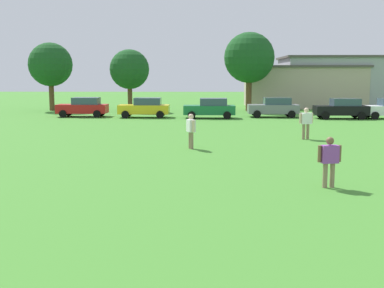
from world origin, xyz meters
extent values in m
plane|color=#42842D|center=(0.00, 30.00, 0.00)|extent=(160.00, 160.00, 0.00)
cylinder|color=#8C7259|center=(6.92, 13.55, 0.39)|extent=(0.15, 0.15, 0.79)
cylinder|color=#8C7259|center=(7.16, 13.59, 0.39)|extent=(0.15, 0.15, 0.79)
cube|color=purple|center=(7.04, 13.57, 1.07)|extent=(0.56, 0.37, 0.56)
cylinder|color=brown|center=(6.72, 13.52, 1.08)|extent=(0.11, 0.11, 0.53)
cylinder|color=brown|center=(7.36, 13.62, 1.08)|extent=(0.11, 0.11, 0.53)
sphere|color=brown|center=(7.04, 13.57, 1.49)|extent=(0.25, 0.25, 0.25)
cylinder|color=#8C7259|center=(8.69, 25.36, 0.43)|extent=(0.16, 0.16, 0.86)
cylinder|color=#8C7259|center=(8.94, 25.43, 0.43)|extent=(0.16, 0.16, 0.86)
cube|color=white|center=(8.82, 25.40, 1.17)|extent=(0.64, 0.47, 0.61)
cylinder|color=beige|center=(8.48, 25.30, 1.19)|extent=(0.13, 0.13, 0.57)
cylinder|color=beige|center=(9.16, 25.50, 1.19)|extent=(0.13, 0.13, 0.57)
sphere|color=beige|center=(8.82, 25.40, 1.63)|extent=(0.27, 0.27, 0.27)
cylinder|color=#8C7259|center=(2.54, 21.57, 0.41)|extent=(0.16, 0.16, 0.83)
cylinder|color=#8C7259|center=(2.46, 21.80, 0.41)|extent=(0.16, 0.16, 0.83)
cube|color=white|center=(2.50, 21.68, 1.12)|extent=(0.48, 0.63, 0.59)
cylinder|color=beige|center=(2.62, 21.36, 1.14)|extent=(0.12, 0.12, 0.55)
cylinder|color=beige|center=(2.39, 22.01, 1.14)|extent=(0.12, 0.12, 0.55)
sphere|color=beige|center=(2.50, 21.68, 1.57)|extent=(0.26, 0.26, 0.26)
cube|color=red|center=(-7.43, 40.25, 0.70)|extent=(4.30, 1.80, 0.76)
cube|color=#334756|center=(-7.09, 40.25, 1.38)|extent=(2.24, 1.58, 0.60)
cylinder|color=black|center=(-8.89, 39.35, 0.32)|extent=(0.64, 0.22, 0.64)
cylinder|color=black|center=(-8.89, 41.15, 0.32)|extent=(0.64, 0.22, 0.64)
cylinder|color=black|center=(-5.97, 39.35, 0.32)|extent=(0.64, 0.22, 0.64)
cylinder|color=black|center=(-5.97, 41.15, 0.32)|extent=(0.64, 0.22, 0.64)
cube|color=yellow|center=(-1.98, 39.63, 0.70)|extent=(4.30, 1.80, 0.76)
cube|color=#334756|center=(-1.63, 39.63, 1.38)|extent=(2.24, 1.58, 0.60)
cylinder|color=black|center=(-3.44, 38.73, 0.32)|extent=(0.64, 0.22, 0.64)
cylinder|color=black|center=(-3.44, 40.53, 0.32)|extent=(0.64, 0.22, 0.64)
cylinder|color=black|center=(-0.52, 38.73, 0.32)|extent=(0.64, 0.22, 0.64)
cylinder|color=black|center=(-0.52, 40.53, 0.32)|extent=(0.64, 0.22, 0.64)
cube|color=#196B38|center=(3.61, 39.01, 0.70)|extent=(4.30, 1.80, 0.76)
cube|color=#334756|center=(3.95, 39.01, 1.38)|extent=(2.24, 1.58, 0.60)
cylinder|color=black|center=(2.15, 38.11, 0.32)|extent=(0.64, 0.22, 0.64)
cylinder|color=black|center=(2.15, 39.91, 0.32)|extent=(0.64, 0.22, 0.64)
cylinder|color=black|center=(5.07, 38.11, 0.32)|extent=(0.64, 0.22, 0.64)
cylinder|color=black|center=(5.07, 39.91, 0.32)|extent=(0.64, 0.22, 0.64)
cube|color=slate|center=(9.14, 40.25, 0.70)|extent=(4.30, 1.80, 0.76)
cube|color=#334756|center=(9.48, 40.25, 1.38)|extent=(2.24, 1.58, 0.60)
cylinder|color=black|center=(7.67, 39.35, 0.32)|extent=(0.64, 0.22, 0.64)
cylinder|color=black|center=(7.67, 41.15, 0.32)|extent=(0.64, 0.22, 0.64)
cylinder|color=black|center=(10.60, 39.35, 0.32)|extent=(0.64, 0.22, 0.64)
cylinder|color=black|center=(10.60, 41.15, 0.32)|extent=(0.64, 0.22, 0.64)
cube|color=black|center=(14.55, 38.80, 0.70)|extent=(4.30, 1.80, 0.76)
cube|color=#334756|center=(14.89, 38.80, 1.38)|extent=(2.24, 1.58, 0.60)
cylinder|color=black|center=(13.09, 37.90, 0.32)|extent=(0.64, 0.22, 0.64)
cylinder|color=black|center=(13.09, 39.70, 0.32)|extent=(0.64, 0.22, 0.64)
cylinder|color=black|center=(16.01, 37.90, 0.32)|extent=(0.64, 0.22, 0.64)
cylinder|color=black|center=(16.01, 39.70, 0.32)|extent=(0.64, 0.22, 0.64)
cylinder|color=black|center=(17.13, 38.02, 0.32)|extent=(0.64, 0.22, 0.64)
cylinder|color=black|center=(17.13, 39.82, 0.32)|extent=(0.64, 0.22, 0.64)
cylinder|color=brown|center=(-12.51, 47.89, 1.41)|extent=(0.52, 0.52, 2.81)
sphere|color=#194C1E|center=(-12.51, 47.89, 4.70)|extent=(4.44, 4.44, 4.44)
cylinder|color=brown|center=(-4.31, 47.28, 1.26)|extent=(0.46, 0.46, 2.52)
sphere|color=#194C1E|center=(-4.31, 47.28, 4.21)|extent=(3.98, 3.98, 3.98)
cylinder|color=brown|center=(7.73, 47.64, 1.61)|extent=(0.59, 0.59, 3.21)
sphere|color=#194C1E|center=(7.73, 47.64, 5.37)|extent=(5.07, 5.07, 5.07)
cube|color=tan|center=(14.52, 54.58, 2.22)|extent=(12.60, 8.63, 4.44)
cube|color=#4C4742|center=(14.52, 54.58, 4.56)|extent=(13.10, 8.97, 0.24)
cube|color=#9999A3|center=(18.59, 54.58, 2.75)|extent=(12.52, 8.43, 5.49)
cube|color=#4C4742|center=(18.59, 54.58, 5.61)|extent=(13.02, 8.77, 0.24)
camera|label=1|loc=(3.07, -1.32, 3.47)|focal=44.88mm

